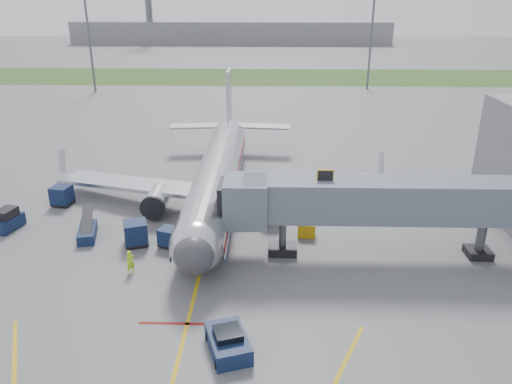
{
  "coord_description": "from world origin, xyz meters",
  "views": [
    {
      "loc": [
        4.91,
        -29.1,
        18.95
      ],
      "look_at": [
        3.83,
        9.7,
        3.2
      ],
      "focal_mm": 35.0,
      "sensor_mm": 36.0,
      "label": 1
    }
  ],
  "objects_px": {
    "pushback_tug": "(228,342)",
    "baggage_tug": "(8,220)",
    "ramp_worker": "(130,262)",
    "belt_loader": "(87,232)",
    "airliner": "(217,175)"
  },
  "relations": [
    {
      "from": "airliner",
      "to": "ramp_worker",
      "type": "height_order",
      "value": "airliner"
    },
    {
      "from": "baggage_tug",
      "to": "ramp_worker",
      "type": "distance_m",
      "value": 13.99
    },
    {
      "from": "baggage_tug",
      "to": "airliner",
      "type": "bearing_deg",
      "value": 21.14
    },
    {
      "from": "airliner",
      "to": "pushback_tug",
      "type": "relative_size",
      "value": 9.36
    },
    {
      "from": "pushback_tug",
      "to": "baggage_tug",
      "type": "bearing_deg",
      "value": 143.14
    },
    {
      "from": "baggage_tug",
      "to": "ramp_worker",
      "type": "bearing_deg",
      "value": -28.7
    },
    {
      "from": "airliner",
      "to": "pushback_tug",
      "type": "xyz_separation_m",
      "value": [
        2.7,
        -21.62,
        -2.06
      ]
    },
    {
      "from": "baggage_tug",
      "to": "ramp_worker",
      "type": "height_order",
      "value": "baggage_tug"
    },
    {
      "from": "belt_loader",
      "to": "pushback_tug",
      "type": "bearing_deg",
      "value": -47.1
    },
    {
      "from": "pushback_tug",
      "to": "belt_loader",
      "type": "bearing_deg",
      "value": 132.9
    },
    {
      "from": "pushback_tug",
      "to": "baggage_tug",
      "type": "height_order",
      "value": "baggage_tug"
    },
    {
      "from": "pushback_tug",
      "to": "baggage_tug",
      "type": "distance_m",
      "value": 24.93
    },
    {
      "from": "baggage_tug",
      "to": "belt_loader",
      "type": "height_order",
      "value": "belt_loader"
    },
    {
      "from": "pushback_tug",
      "to": "ramp_worker",
      "type": "xyz_separation_m",
      "value": [
        -7.67,
        8.24,
        0.28
      ]
    },
    {
      "from": "pushback_tug",
      "to": "belt_loader",
      "type": "relative_size",
      "value": 0.9
    }
  ]
}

